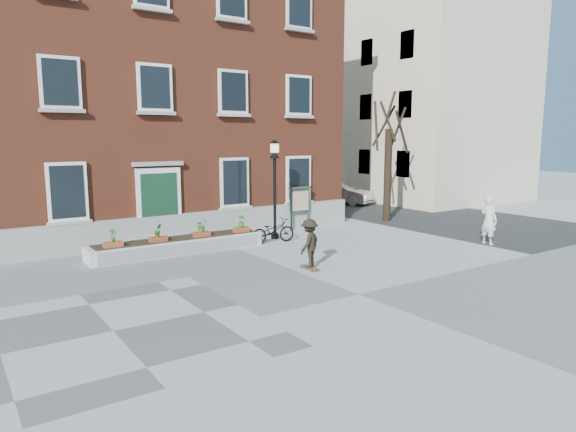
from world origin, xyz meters
TOP-DOWN VIEW (x-y plane):
  - ground at (0.00, 0.00)m, footprint 100.00×100.00m
  - checker_patch at (-6.00, 1.00)m, footprint 6.00×6.00m
  - bicycle at (1.66, 6.73)m, footprint 1.84×0.78m
  - parked_car at (11.30, 14.10)m, footprint 2.62×4.13m
  - bystander at (8.25, 1.92)m, footprint 0.50×0.71m
  - brick_building at (-2.00, 13.98)m, footprint 18.40×10.85m
  - planter_assembly at (-1.99, 7.18)m, footprint 6.20×1.12m
  - bare_tree at (9.01, 8.01)m, footprint 1.83×1.83m
  - side_street at (17.99, 19.78)m, footprint 15.20×36.00m
  - lamp_post at (2.19, 7.41)m, footprint 0.40×0.40m
  - notice_board at (4.27, 8.61)m, footprint 1.10×0.16m
  - skateboarder at (0.46, 2.77)m, footprint 1.11×0.94m

SIDE VIEW (x-z plane):
  - ground at x=0.00m, z-range 0.00..0.00m
  - checker_patch at x=-6.00m, z-range 0.00..0.01m
  - planter_assembly at x=-1.99m, z-range -0.27..0.88m
  - bicycle at x=1.66m, z-range 0.00..0.94m
  - parked_car at x=11.30m, z-range 0.00..1.29m
  - skateboarder at x=0.46m, z-range 0.03..1.60m
  - bystander at x=8.25m, z-range 0.00..1.86m
  - notice_board at x=4.27m, z-range 0.33..2.20m
  - lamp_post at x=2.19m, z-range 0.57..4.50m
  - bare_tree at x=9.01m, z-range -0.29..5.87m
  - brick_building at x=-2.00m, z-range 0.00..12.60m
  - side_street at x=17.99m, z-range -0.23..14.27m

